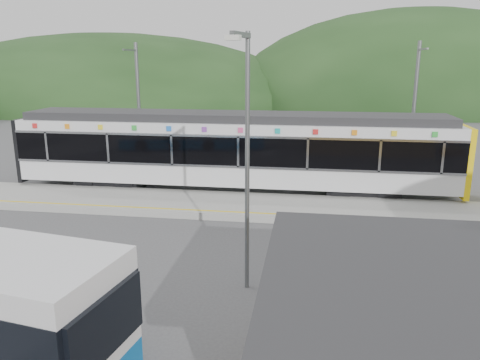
# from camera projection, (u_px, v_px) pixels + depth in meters

# --- Properties ---
(ground) EXTENTS (120.00, 120.00, 0.00)m
(ground) POSITION_uv_depth(u_px,v_px,m) (248.00, 239.00, 16.47)
(ground) COLOR #4C4C4F
(ground) RESTS_ON ground
(hills) EXTENTS (146.00, 149.00, 26.00)m
(hills) POSITION_uv_depth(u_px,v_px,m) (402.00, 203.00, 20.64)
(hills) COLOR #1E3D19
(hills) RESTS_ON ground
(platform) EXTENTS (26.00, 3.20, 0.30)m
(platform) POSITION_uv_depth(u_px,v_px,m) (258.00, 207.00, 19.59)
(platform) COLOR #9E9E99
(platform) RESTS_ON ground
(yellow_line) EXTENTS (26.00, 0.10, 0.01)m
(yellow_line) POSITION_uv_depth(u_px,v_px,m) (254.00, 213.00, 18.31)
(yellow_line) COLOR yellow
(yellow_line) RESTS_ON platform
(train) EXTENTS (20.44, 3.01, 3.74)m
(train) POSITION_uv_depth(u_px,v_px,m) (233.00, 149.00, 21.92)
(train) COLOR black
(train) RESTS_ON ground
(catenary_mast_west) EXTENTS (0.18, 1.80, 7.00)m
(catenary_mast_west) POSITION_uv_depth(u_px,v_px,m) (139.00, 108.00, 24.78)
(catenary_mast_west) COLOR slate
(catenary_mast_west) RESTS_ON ground
(catenary_mast_east) EXTENTS (0.18, 1.80, 7.00)m
(catenary_mast_east) POSITION_uv_depth(u_px,v_px,m) (414.00, 112.00, 22.75)
(catenary_mast_east) COLOR slate
(catenary_mast_east) RESTS_ON ground
(lamp_post) EXTENTS (0.38, 1.20, 6.79)m
(lamp_post) POSITION_uv_depth(u_px,v_px,m) (247.00, 144.00, 11.85)
(lamp_post) COLOR slate
(lamp_post) RESTS_ON ground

